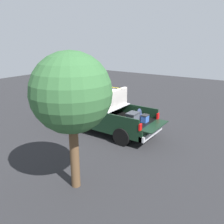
{
  "coord_description": "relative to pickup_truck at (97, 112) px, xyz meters",
  "views": [
    {
      "loc": [
        -6.74,
        8.89,
        4.48
      ],
      "look_at": [
        -0.6,
        0.0,
        1.1
      ],
      "focal_mm": 37.32,
      "sensor_mm": 36.0,
      "label": 1
    }
  ],
  "objects": [
    {
      "name": "ground_plane",
      "position": [
        -0.34,
        -0.0,
        -0.95
      ],
      "size": [
        40.0,
        40.0,
        0.0
      ],
      "primitive_type": "plane",
      "color": "#262628"
    },
    {
      "name": "pickup_truck",
      "position": [
        0.0,
        0.0,
        0.0
      ],
      "size": [
        6.05,
        2.06,
        2.23
      ],
      "color": "black",
      "rests_on": "ground_plane"
    },
    {
      "name": "tree_background",
      "position": [
        -2.49,
        4.26,
        2.07
      ],
      "size": [
        2.35,
        2.35,
        4.22
      ],
      "color": "brown",
      "rests_on": "ground_plane"
    },
    {
      "name": "trash_can",
      "position": [
        3.2,
        0.14,
        -0.45
      ],
      "size": [
        0.6,
        0.6,
        0.98
      ],
      "color": "#3F4C66",
      "rests_on": "ground_plane"
    }
  ]
}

